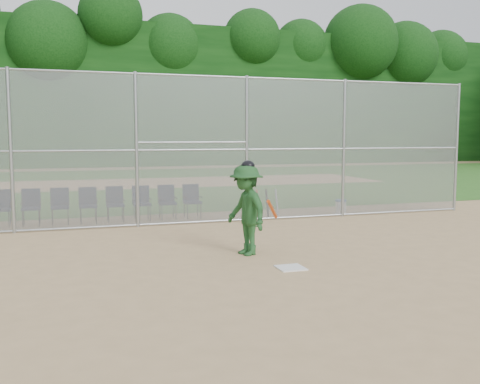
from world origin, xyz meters
name	(u,v)px	position (x,y,z in m)	size (l,w,h in m)	color
ground	(282,265)	(0.00, 0.00, 0.00)	(100.00, 100.00, 0.00)	tan
grass_strip	(145,183)	(0.00, 18.00, 0.01)	(100.00, 100.00, 0.00)	#295E1C
dirt_patch_far	(145,183)	(0.00, 18.00, 0.01)	(24.00, 24.00, 0.00)	tan
backstop_fence	(211,147)	(0.00, 5.00, 2.07)	(16.09, 0.09, 4.00)	gray
treeline	(138,76)	(0.00, 20.00, 5.50)	(81.00, 60.00, 11.00)	black
home_plate	(291,268)	(0.04, -0.32, 0.01)	(0.48, 0.48, 0.02)	white
batter_at_plate	(246,209)	(-0.36, 1.00, 0.91)	(1.11, 1.39, 1.89)	#1D4A21
water_cooler	(341,207)	(4.16, 5.40, 0.22)	(0.35, 0.35, 0.44)	white
spare_bats	(267,204)	(1.74, 5.32, 0.42)	(0.66, 0.30, 0.84)	#D84C14
chair_1	(1,209)	(-5.40, 6.10, 0.48)	(0.54, 0.52, 0.96)	#0E1934
chair_2	(31,207)	(-4.67, 6.10, 0.48)	(0.54, 0.52, 0.96)	#0E1934
chair_3	(60,206)	(-3.94, 6.10, 0.48)	(0.54, 0.52, 0.96)	#0E1934
chair_4	(88,205)	(-3.21, 6.10, 0.48)	(0.54, 0.52, 0.96)	#0E1934
chair_5	(115,204)	(-2.48, 6.10, 0.48)	(0.54, 0.52, 0.96)	#0E1934
chair_6	(142,203)	(-1.75, 6.10, 0.48)	(0.54, 0.52, 0.96)	#0E1934
chair_7	(168,202)	(-1.02, 6.10, 0.48)	(0.54, 0.52, 0.96)	#0E1934
chair_8	(192,201)	(-0.29, 6.10, 0.48)	(0.54, 0.52, 0.96)	#0E1934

